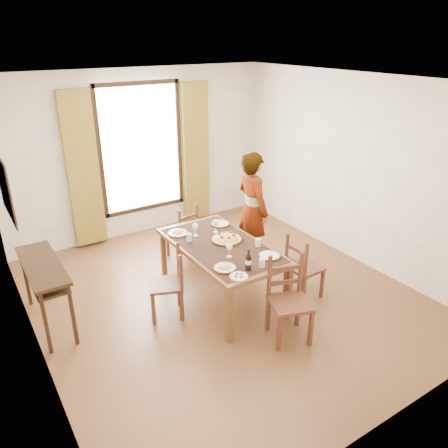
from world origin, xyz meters
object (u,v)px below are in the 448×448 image
man (252,210)px  pasta_platter (227,237)px  dining_table (221,249)px  console_table (43,273)px

man → pasta_platter: 0.90m
pasta_platter → man: bearing=32.8°
dining_table → console_table: bearing=163.0°
man → pasta_platter: (-0.76, -0.49, -0.04)m
man → pasta_platter: man is taller
dining_table → man: bearing=32.2°
console_table → dining_table: console_table is taller
console_table → pasta_platter: (2.12, -0.55, 0.12)m
console_table → dining_table: (2.00, -0.61, 0.01)m
console_table → man: 2.89m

